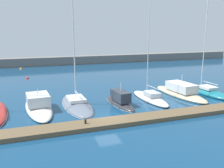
% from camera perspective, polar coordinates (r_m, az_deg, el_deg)
% --- Properties ---
extents(ground_plane, '(120.00, 120.00, 0.00)m').
position_cam_1_polar(ground_plane, '(25.71, -0.95, -8.11)').
color(ground_plane, navy).
extents(dock_pier, '(39.68, 2.21, 0.44)m').
position_cam_1_polar(dock_pier, '(24.07, 0.37, -9.04)').
color(dock_pier, brown).
rests_on(dock_pier, ground_plane).
extents(breakwater_seawall, '(108.00, 3.06, 2.18)m').
position_cam_1_polar(breakwater_seawall, '(66.46, -12.46, 5.41)').
color(breakwater_seawall, slate).
rests_on(breakwater_seawall, ground_plane).
extents(motorboat_ivory_third, '(3.57, 10.39, 2.81)m').
position_cam_1_polar(motorboat_ivory_third, '(29.59, -17.10, -4.84)').
color(motorboat_ivory_third, silver).
rests_on(motorboat_ivory_third, ground_plane).
extents(sailboat_slate_fourth, '(3.62, 9.97, 18.44)m').
position_cam_1_polar(sailboat_slate_fourth, '(29.95, -8.33, -4.76)').
color(sailboat_slate_fourth, slate).
rests_on(sailboat_slate_fourth, ground_plane).
extents(motorboat_charcoal_fifth, '(2.51, 7.25, 3.30)m').
position_cam_1_polar(motorboat_charcoal_fifth, '(30.15, 1.84, -4.09)').
color(motorboat_charcoal_fifth, '#2D2D33').
rests_on(motorboat_charcoal_fifth, ground_plane).
extents(sailboat_white_sixth, '(2.69, 8.30, 14.87)m').
position_cam_1_polar(sailboat_white_sixth, '(32.52, 9.02, -3.27)').
color(sailboat_white_sixth, white).
rests_on(sailboat_white_sixth, ground_plane).
extents(motorboat_sand_seventh, '(3.97, 10.47, 3.36)m').
position_cam_1_polar(motorboat_sand_seventh, '(35.69, 15.82, -1.79)').
color(motorboat_sand_seventh, beige).
rests_on(motorboat_sand_seventh, ground_plane).
extents(sailboat_teal_eighth, '(3.17, 9.25, 16.06)m').
position_cam_1_polar(sailboat_teal_eighth, '(38.09, 21.40, -1.63)').
color(sailboat_teal_eighth, '#19707F').
rests_on(sailboat_teal_eighth, ground_plane).
extents(mooring_buoy_orange, '(0.67, 0.67, 0.67)m').
position_cam_1_polar(mooring_buoy_orange, '(61.84, -20.77, 3.34)').
color(mooring_buoy_orange, orange).
rests_on(mooring_buoy_orange, ground_plane).
extents(mooring_buoy_red, '(0.62, 0.62, 0.62)m').
position_cam_1_polar(mooring_buoy_red, '(49.10, -19.43, 1.22)').
color(mooring_buoy_red, red).
rests_on(mooring_buoy_red, ground_plane).
extents(dock_bollard, '(0.20, 0.20, 0.44)m').
position_cam_1_polar(dock_bollard, '(23.20, -6.32, -8.81)').
color(dock_bollard, black).
rests_on(dock_bollard, dock_pier).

